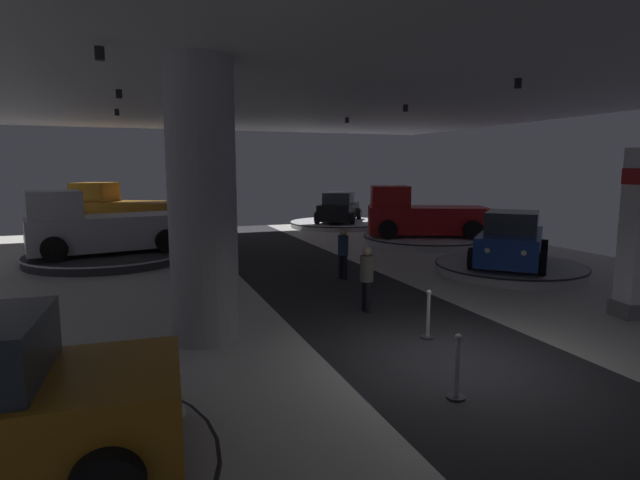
% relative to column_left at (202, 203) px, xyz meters
% --- Properties ---
extents(ground, '(24.00, 44.00, 0.06)m').
position_rel_column_left_xyz_m(ground, '(4.03, -2.83, -2.77)').
color(ground, silver).
extents(ceiling_with_spotlights, '(24.00, 44.00, 0.39)m').
position_rel_column_left_xyz_m(ceiling_with_spotlights, '(4.03, -2.83, 2.80)').
color(ceiling_with_spotlights, silver).
extents(column_left, '(1.32, 1.32, 5.50)m').
position_rel_column_left_xyz_m(column_left, '(0.00, 0.00, 0.00)').
color(column_left, '#ADADB2').
rests_on(column_left, ground).
extents(display_platform_mid_right, '(4.77, 4.77, 0.30)m').
position_rel_column_left_xyz_m(display_platform_mid_right, '(10.20, 3.00, -2.58)').
color(display_platform_mid_right, '#B7B7BC').
rests_on(display_platform_mid_right, ground).
extents(display_car_mid_right, '(4.25, 4.23, 1.71)m').
position_rel_column_left_xyz_m(display_car_mid_right, '(10.22, 3.02, -1.68)').
color(display_car_mid_right, navy).
rests_on(display_car_mid_right, display_platform_mid_right).
extents(display_platform_deep_left, '(5.68, 5.68, 0.36)m').
position_rel_column_left_xyz_m(display_platform_deep_left, '(-1.52, 17.34, -2.55)').
color(display_platform_deep_left, silver).
rests_on(display_platform_deep_left, ground).
extents(pickup_truck_deep_left, '(5.66, 4.47, 2.30)m').
position_rel_column_left_xyz_m(pickup_truck_deep_left, '(-1.80, 17.49, -1.45)').
color(pickup_truck_deep_left, '#B77519').
rests_on(pickup_truck_deep_left, display_platform_deep_left).
extents(display_platform_far_left, '(5.82, 5.82, 0.33)m').
position_rel_column_left_xyz_m(display_platform_far_left, '(-2.18, 9.96, -2.57)').
color(display_platform_far_left, '#333338').
rests_on(display_platform_far_left, ground).
extents(pickup_truck_far_left, '(5.61, 3.48, 2.30)m').
position_rel_column_left_xyz_m(pickup_truck_far_left, '(-2.49, 9.89, -1.49)').
color(pickup_truck_far_left, silver).
rests_on(pickup_truck_far_left, display_platform_far_left).
extents(display_platform_deep_right, '(5.79, 5.79, 0.29)m').
position_rel_column_left_xyz_m(display_platform_deep_right, '(10.05, 17.14, -2.59)').
color(display_platform_deep_right, silver).
rests_on(display_platform_deep_right, ground).
extents(display_car_deep_right, '(3.77, 4.51, 1.71)m').
position_rel_column_left_xyz_m(display_car_deep_right, '(10.03, 17.11, -1.70)').
color(display_car_deep_right, black).
rests_on(display_car_deep_right, display_platform_deep_right).
extents(display_platform_far_right, '(5.80, 5.80, 0.29)m').
position_rel_column_left_xyz_m(display_platform_far_right, '(11.42, 9.95, -2.59)').
color(display_platform_far_right, silver).
rests_on(display_platform_far_right, ground).
extents(pickup_truck_far_right, '(5.70, 4.22, 2.30)m').
position_rel_column_left_xyz_m(pickup_truck_far_right, '(11.13, 10.08, -1.53)').
color(pickup_truck_far_right, red).
rests_on(pickup_truck_far_right, display_platform_far_right).
extents(visitor_walking_near, '(0.32, 0.32, 1.59)m').
position_rel_column_left_xyz_m(visitor_walking_near, '(3.85, 0.60, -1.84)').
color(visitor_walking_near, black).
rests_on(visitor_walking_near, ground).
extents(visitor_walking_far, '(0.32, 0.32, 1.59)m').
position_rel_column_left_xyz_m(visitor_walking_far, '(4.73, 4.07, -1.84)').
color(visitor_walking_far, black).
rests_on(visitor_walking_far, ground).
extents(stanchion_b, '(0.28, 0.28, 1.01)m').
position_rel_column_left_xyz_m(stanchion_b, '(4.20, -1.55, -2.38)').
color(stanchion_b, '#333338').
rests_on(stanchion_b, ground).
extents(stanchion_c, '(0.28, 0.28, 1.01)m').
position_rel_column_left_xyz_m(stanchion_c, '(3.12, -4.03, -2.38)').
color(stanchion_c, '#333338').
rests_on(stanchion_c, ground).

